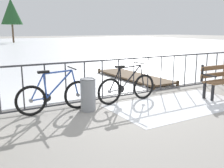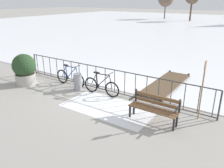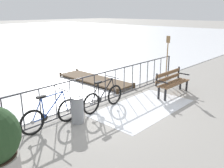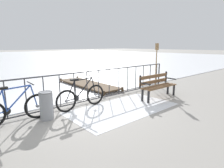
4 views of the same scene
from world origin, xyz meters
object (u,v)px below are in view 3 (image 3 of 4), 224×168
Objects in this scene: bicycle_second at (51,115)px; oar_upright at (167,56)px; bicycle_near_railing at (104,98)px; park_bench at (172,81)px; trash_bin at (77,110)px.

bicycle_second is 0.86× the size of oar_upright.
park_bench is (2.71, -0.81, 0.14)m from bicycle_near_railing.
bicycle_second is at bearing -179.75° from oar_upright.
trash_bin is (0.68, -0.25, 0.00)m from bicycle_second.
bicycle_second reaches higher than park_bench.
oar_upright is at bearing 0.25° from bicycle_second.
oar_upright reaches higher than trash_bin.
bicycle_near_railing is 0.86× the size of oar_upright.
oar_upright reaches higher than bicycle_second.
bicycle_second is at bearing 176.99° from bicycle_near_railing.
oar_upright is at bearing 1.79° from bicycle_near_railing.
bicycle_near_railing is 1.16m from trash_bin.
bicycle_second is at bearing 168.76° from park_bench.
bicycle_near_railing is at bearing -3.01° from bicycle_second.
trash_bin is 0.37× the size of oar_upright.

